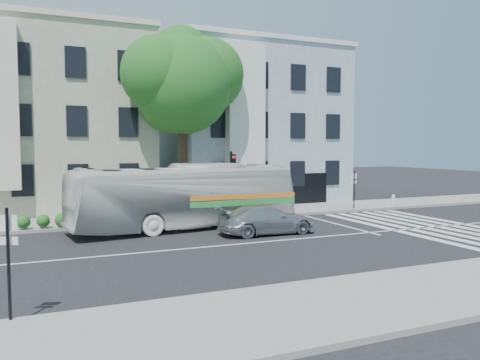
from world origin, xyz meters
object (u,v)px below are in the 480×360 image
sedan (267,220)px  near_sign_pole (8,249)px  bus (186,196)px  traffic_signal (232,176)px  fire_hydrant (393,199)px

sedan → near_sign_pole: 12.78m
bus → traffic_signal: size_ratio=3.03×
sedan → traffic_signal: 4.68m
traffic_signal → fire_hydrant: (12.00, 1.01, -1.92)m
traffic_signal → fire_hydrant: size_ratio=5.36×
bus → traffic_signal: traffic_signal is taller
near_sign_pole → sedan: bearing=60.0°
sedan → traffic_signal: (0.06, 4.33, 1.77)m
bus → fire_hydrant: bus is taller
bus → near_sign_pole: bus is taller
traffic_signal → near_sign_pole: bearing=-148.6°
sedan → traffic_signal: traffic_signal is taller
bus → fire_hydrant: size_ratio=16.22×
sedan → traffic_signal: size_ratio=1.21×
bus → fire_hydrant: bearing=-88.9°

